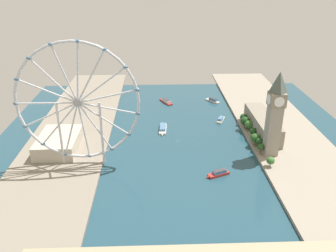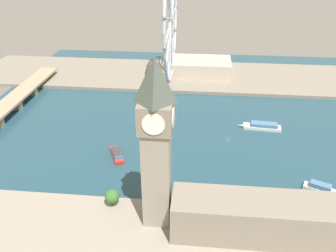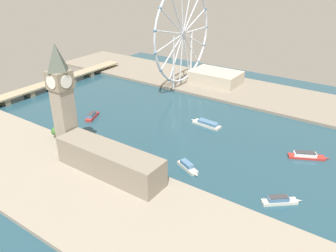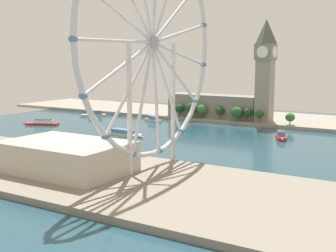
# 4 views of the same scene
# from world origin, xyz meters

# --- Properties ---
(ground_plane) EXTENTS (417.19, 417.19, 0.00)m
(ground_plane) POSITION_xyz_m (0.00, 0.00, 0.00)
(ground_plane) COLOR #234756
(riverbank_left) EXTENTS (90.00, 520.00, 3.00)m
(riverbank_left) POSITION_xyz_m (-123.60, 0.00, 1.50)
(riverbank_left) COLOR gray
(riverbank_left) RESTS_ON ground_plane
(riverbank_right) EXTENTS (90.00, 520.00, 3.00)m
(riverbank_right) POSITION_xyz_m (123.60, 0.00, 1.50)
(riverbank_right) COLOR gray
(riverbank_right) RESTS_ON ground_plane
(clock_tower) EXTENTS (16.27, 16.27, 87.52)m
(clock_tower) POSITION_xyz_m (-92.70, 41.06, 48.51)
(clock_tower) COLOR gray
(clock_tower) RESTS_ON riverbank_left
(parliament_block) EXTENTS (22.00, 87.27, 20.74)m
(parliament_block) POSITION_xyz_m (-98.76, -10.57, 13.37)
(parliament_block) COLOR gray
(parliament_block) RESTS_ON riverbank_left
(tree_row_embankment) EXTENTS (13.84, 114.04, 13.88)m
(tree_row_embankment) POSITION_xyz_m (-83.73, 2.21, 10.93)
(tree_row_embankment) COLOR #513823
(tree_row_embankment) RESTS_ON riverbank_left
(ferris_wheel) EXTENTS (116.43, 3.20, 120.72)m
(ferris_wheel) POSITION_xyz_m (96.98, 51.87, 65.46)
(ferris_wheel) COLOR silver
(ferris_wheel) RESTS_ON riverbank_right
(riverside_hall) EXTENTS (40.85, 60.61, 14.83)m
(riverside_hall) POSITION_xyz_m (128.52, 21.71, 10.42)
(riverside_hall) COLOR #BCB29E
(riverside_hall) RESTS_ON riverbank_right
(tour_boat_0) EXTENTS (13.71, 23.57, 5.42)m
(tour_boat_0) POSITION_xyz_m (-58.15, -52.15, 2.19)
(tour_boat_0) COLOR beige
(tour_boat_0) RESTS_ON ground_plane
(tour_boat_1) EXTENTS (24.49, 14.00, 5.60)m
(tour_boat_1) POSITION_xyz_m (-33.23, 76.49, 2.28)
(tour_boat_1) COLOR #B22D28
(tour_boat_1) RESTS_ON ground_plane
(tour_boat_2) EXTENTS (18.89, 31.32, 5.18)m
(tour_boat_2) POSITION_xyz_m (10.05, -122.15, 2.12)
(tour_boat_2) COLOR #B22D28
(tour_boat_2) RESTS_ON ground_plane
(tour_boat_3) EXTENTS (20.59, 23.40, 5.58)m
(tour_boat_3) POSITION_xyz_m (-58.47, -123.11, 2.23)
(tour_boat_3) COLOR beige
(tour_boat_3) RESTS_ON ground_plane
(tour_boat_4) EXTENTS (10.39, 33.70, 4.91)m
(tour_boat_4) POSITION_xyz_m (16.80, -27.47, 2.11)
(tour_boat_4) COLOR beige
(tour_boat_4) RESTS_ON ground_plane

